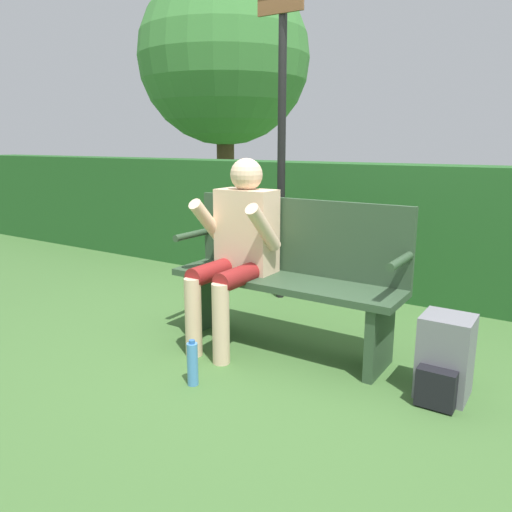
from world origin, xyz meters
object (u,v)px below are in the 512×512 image
at_px(backpack, 444,359).
at_px(water_bottle, 193,364).
at_px(person_seated, 238,242).
at_px(signpost, 281,118).
at_px(tree, 224,59).
at_px(park_bench, 288,273).

bearing_deg(backpack, water_bottle, -152.65).
distance_m(backpack, water_bottle, 1.41).
xyz_separation_m(person_seated, backpack, (1.40, -0.03, -0.50)).
relative_size(signpost, tree, 0.67).
xyz_separation_m(park_bench, backpack, (1.08, -0.17, -0.29)).
distance_m(park_bench, signpost, 1.53).
relative_size(person_seated, tree, 0.31).
bearing_deg(signpost, backpack, -32.95).
height_order(signpost, tree, tree).
bearing_deg(signpost, tree, 132.79).
distance_m(signpost, tree, 4.40).
relative_size(person_seated, signpost, 0.47).
height_order(person_seated, water_bottle, person_seated).
height_order(person_seated, backpack, person_seated).
height_order(backpack, signpost, signpost).
bearing_deg(person_seated, park_bench, 22.69).
xyz_separation_m(backpack, tree, (-4.57, 4.21, 2.47)).
relative_size(park_bench, signpost, 0.59).
distance_m(person_seated, tree, 5.60).
distance_m(person_seated, water_bottle, 0.91).
bearing_deg(tree, signpost, -47.21).
bearing_deg(person_seated, tree, 127.20).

